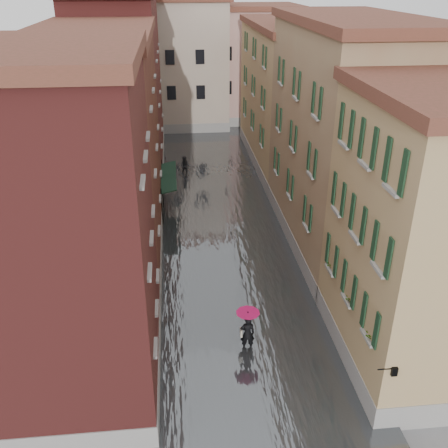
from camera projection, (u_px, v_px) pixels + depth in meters
ground at (245, 336)px, 23.70m from camera, size 120.00×120.00×0.00m
floodwater at (219, 216)px, 35.22m from camera, size 10.00×60.00×0.20m
building_left_near at (68, 244)px, 18.37m from camera, size 6.00×8.00×13.00m
building_left_mid at (103, 154)px, 28.27m from camera, size 6.00×14.00×12.50m
building_left_far at (123, 88)px, 41.27m from camera, size 6.00×16.00×14.00m
building_right_near at (427, 243)px, 19.99m from camera, size 6.00×8.00×11.50m
building_right_mid at (343, 143)px, 29.43m from camera, size 6.00×14.00×13.00m
building_right_far at (288, 99)px, 43.10m from camera, size 6.00×16.00×11.50m
building_end_cream at (170, 66)px, 54.30m from camera, size 12.00×9.00×13.00m
building_end_pink at (249, 66)px, 57.13m from camera, size 10.00×9.00×12.00m
awning_near at (168, 185)px, 34.17m from camera, size 1.09×2.98×2.80m
awning_far at (168, 171)px, 36.67m from camera, size 1.09×3.06×2.80m
wall_lantern at (393, 370)px, 17.42m from camera, size 0.71×0.22×0.35m
window_planters at (351, 293)px, 20.74m from camera, size 0.59×5.92×0.84m
pedestrian_main at (247, 327)px, 22.30m from camera, size 1.07×1.07×2.06m
pedestrian_far at (185, 166)px, 42.27m from camera, size 0.96×0.84×1.67m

